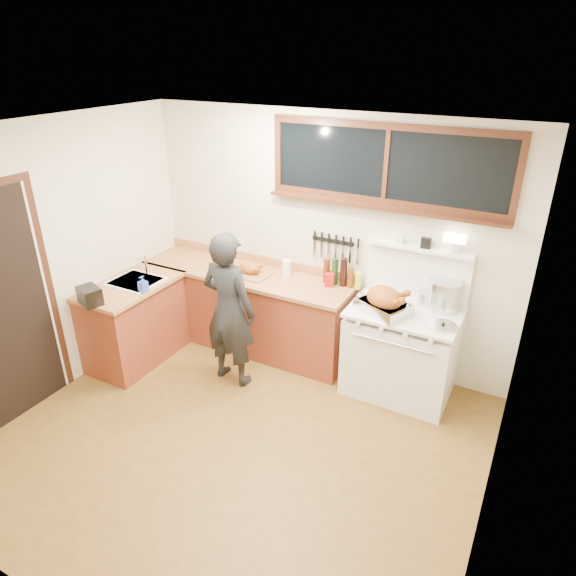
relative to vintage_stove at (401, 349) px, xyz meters
The scene contains 20 objects.
ground_plane 1.80m from the vintage_stove, 125.36° to the right, with size 4.00×3.50×0.02m, color brown.
room_shell 2.09m from the vintage_stove, 125.36° to the right, with size 4.10×3.60×2.65m.
counter_back 1.80m from the vintage_stove, behind, with size 2.44×0.64×1.00m.
counter_left 2.81m from the vintage_stove, 163.77° to the right, with size 0.64×1.09×0.90m.
sink_unit 2.80m from the vintage_stove, 165.17° to the right, with size 0.50×0.45×0.37m.
vintage_stove is the anchor object (origin of this frame).
back_window 1.67m from the vintage_stove, 142.49° to the left, with size 2.32×0.13×0.77m.
left_doorway 3.63m from the vintage_stove, 146.76° to the right, with size 0.02×1.04×2.17m.
knife_strip 1.26m from the vintage_stove, 160.10° to the left, with size 0.52×0.03×0.28m.
man 1.72m from the vintage_stove, 158.33° to the right, with size 0.61×0.42×1.60m.
soap_bottle 2.63m from the vintage_stove, 160.57° to the right, with size 0.09×0.09×0.17m.
toaster 3.04m from the vintage_stove, 154.45° to the right, with size 0.28×0.24×0.17m.
cutting_board 1.79m from the vintage_stove, behind, with size 0.45×0.34×0.15m.
roast_turkey 0.58m from the vintage_stove, 143.39° to the right, with size 0.55×0.49×0.25m.
stockpot 0.67m from the vintage_stove, 33.75° to the left, with size 0.34×0.34×0.29m.
saucepan 0.55m from the vintage_stove, 57.10° to the left, with size 0.20×0.30×0.13m.
pot_lid 0.61m from the vintage_stove, 23.13° to the right, with size 0.30×0.30×0.04m.
coffee_tin 0.99m from the vintage_stove, behind, with size 0.11×0.10×0.14m.
pitcher 1.46m from the vintage_stove, behind, with size 0.10×0.10×0.18m.
bottle_cluster 0.97m from the vintage_stove, 163.92° to the left, with size 0.41×0.07×0.30m.
Camera 1 is at (2.02, -2.85, 3.15)m, focal length 32.00 mm.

